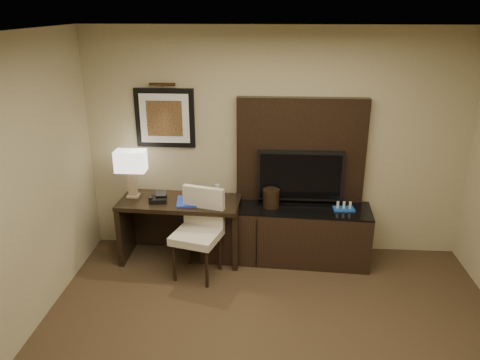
# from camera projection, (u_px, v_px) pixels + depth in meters

# --- Properties ---
(ceiling) EXTENTS (4.50, 5.00, 0.01)m
(ceiling) POSITION_uv_depth(u_px,v_px,m) (282.00, 40.00, 2.72)
(ceiling) COLOR silver
(ceiling) RESTS_ON wall_back
(wall_back) EXTENTS (4.50, 0.01, 2.70)m
(wall_back) POSITION_uv_depth(u_px,v_px,m) (275.00, 144.00, 5.53)
(wall_back) COLOR tan
(wall_back) RESTS_ON floor
(desk) EXTENTS (1.43, 0.67, 0.75)m
(desk) POSITION_uv_depth(u_px,v_px,m) (181.00, 229.00, 5.60)
(desk) COLOR black
(desk) RESTS_ON floor
(credenza) EXTENTS (2.00, 0.66, 0.68)m
(credenza) POSITION_uv_depth(u_px,v_px,m) (285.00, 233.00, 5.59)
(credenza) COLOR black
(credenza) RESTS_ON floor
(tv_wall_panel) EXTENTS (1.50, 0.12, 1.30)m
(tv_wall_panel) POSITION_uv_depth(u_px,v_px,m) (301.00, 153.00, 5.48)
(tv_wall_panel) COLOR black
(tv_wall_panel) RESTS_ON wall_back
(tv) EXTENTS (1.00, 0.08, 0.60)m
(tv) POSITION_uv_depth(u_px,v_px,m) (300.00, 176.00, 5.47)
(tv) COLOR black
(tv) RESTS_ON tv_wall_panel
(artwork) EXTENTS (0.70, 0.04, 0.70)m
(artwork) POSITION_uv_depth(u_px,v_px,m) (165.00, 118.00, 5.48)
(artwork) COLOR black
(artwork) RESTS_ON wall_back
(picture_light) EXTENTS (0.04, 0.04, 0.30)m
(picture_light) POSITION_uv_depth(u_px,v_px,m) (162.00, 84.00, 5.31)
(picture_light) COLOR #3D2913
(picture_light) RESTS_ON wall_back
(desk_chair) EXTENTS (0.62, 0.67, 1.02)m
(desk_chair) POSITION_uv_depth(u_px,v_px,m) (197.00, 235.00, 5.17)
(desk_chair) COLOR beige
(desk_chair) RESTS_ON floor
(table_lamp) EXTENTS (0.42, 0.32, 0.61)m
(table_lamp) POSITION_uv_depth(u_px,v_px,m) (132.00, 172.00, 5.47)
(table_lamp) COLOR tan
(table_lamp) RESTS_ON desk
(desk_phone) EXTENTS (0.22, 0.21, 0.10)m
(desk_phone) POSITION_uv_depth(u_px,v_px,m) (158.00, 197.00, 5.42)
(desk_phone) COLOR black
(desk_phone) RESTS_ON desk
(blue_folder) EXTENTS (0.29, 0.36, 0.02)m
(blue_folder) POSITION_uv_depth(u_px,v_px,m) (188.00, 201.00, 5.41)
(blue_folder) COLOR #1C35B6
(blue_folder) RESTS_ON desk
(book) EXTENTS (0.15, 0.10, 0.22)m
(book) POSITION_uv_depth(u_px,v_px,m) (187.00, 193.00, 5.39)
(book) COLOR #BAAB92
(book) RESTS_ON desk
(water_bottle) EXTENTS (0.07, 0.07, 0.18)m
(water_bottle) POSITION_uv_depth(u_px,v_px,m) (218.00, 192.00, 5.47)
(water_bottle) COLOR silver
(water_bottle) RESTS_ON desk
(ice_bucket) EXTENTS (0.23, 0.23, 0.22)m
(ice_bucket) POSITION_uv_depth(u_px,v_px,m) (271.00, 198.00, 5.44)
(ice_bucket) COLOR black
(ice_bucket) RESTS_ON credenza
(minibar_tray) EXTENTS (0.25, 0.16, 0.09)m
(minibar_tray) POSITION_uv_depth(u_px,v_px,m) (344.00, 206.00, 5.37)
(minibar_tray) COLOR #184B9C
(minibar_tray) RESTS_ON credenza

